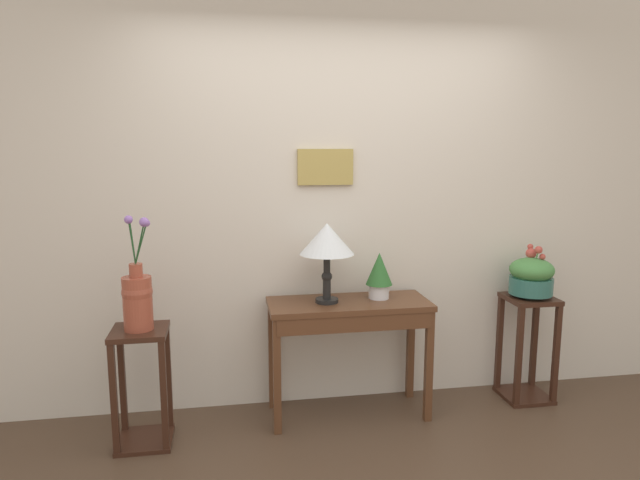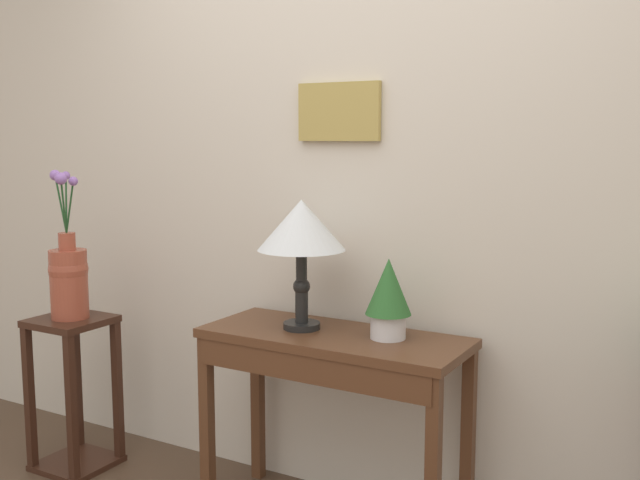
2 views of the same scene
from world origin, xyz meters
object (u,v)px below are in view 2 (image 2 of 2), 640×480
at_px(console_table, 331,366).
at_px(pedestal_stand_left, 74,393).
at_px(flower_vase_tall_left, 68,275).
at_px(potted_plant_on_console, 388,295).
at_px(table_lamp, 301,230).

bearing_deg(console_table, pedestal_stand_left, -174.22).
distance_m(console_table, flower_vase_tall_left, 1.28).
bearing_deg(pedestal_stand_left, console_table, 5.78).
bearing_deg(potted_plant_on_console, table_lamp, -173.48).
xyz_separation_m(table_lamp, pedestal_stand_left, (-1.10, -0.15, -0.79)).
height_order(console_table, potted_plant_on_console, potted_plant_on_console).
bearing_deg(flower_vase_tall_left, console_table, 5.83).
distance_m(potted_plant_on_console, pedestal_stand_left, 1.57).
bearing_deg(flower_vase_tall_left, pedestal_stand_left, 130.90).
xyz_separation_m(console_table, flower_vase_tall_left, (-1.24, -0.13, 0.25)).
xyz_separation_m(potted_plant_on_console, flower_vase_tall_left, (-1.45, -0.19, -0.03)).
distance_m(pedestal_stand_left, flower_vase_tall_left, 0.54).
relative_size(console_table, flower_vase_tall_left, 1.55).
xyz_separation_m(pedestal_stand_left, flower_vase_tall_left, (0.00, -0.00, 0.54)).
xyz_separation_m(console_table, pedestal_stand_left, (-1.25, -0.13, -0.29)).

